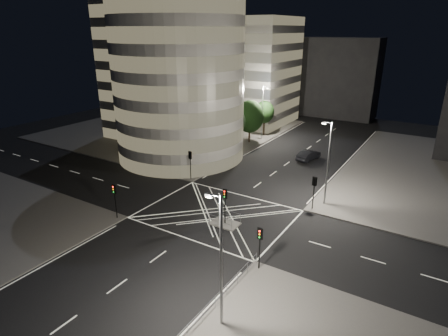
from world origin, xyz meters
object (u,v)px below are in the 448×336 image
Objects in this scene: traffic_signal_fl at (190,160)px; sedan at (309,155)px; traffic_signal_nl at (115,195)px; street_lamp_left_near at (208,132)px; traffic_signal_fr at (314,187)px; traffic_signal_island at (225,200)px; street_lamp_right_far at (328,161)px; traffic_signal_nr at (260,241)px; central_island at (225,224)px; street_lamp_left_far at (263,111)px; street_lamp_right_near at (220,258)px.

traffic_signal_fl is 0.81× the size of sedan.
street_lamp_left_near reaches higher than traffic_signal_nl.
traffic_signal_nl is at bearing -88.06° from street_lamp_left_near.
traffic_signal_fl is at bearing -83.03° from street_lamp_left_near.
traffic_signal_fr is 1.00× the size of traffic_signal_island.
traffic_signal_nl is 32.35m from sedan.
traffic_signal_fl is at bearing -173.12° from street_lamp_right_far.
traffic_signal_island is (-6.80, 5.30, 0.00)m from traffic_signal_nr.
street_lamp_left_near and street_lamp_right_far have the same top height.
traffic_signal_nl is at bearing -153.86° from traffic_signal_island.
traffic_signal_fr is at bearing 50.67° from traffic_signal_island.
traffic_signal_nl and traffic_signal_island have the same top height.
street_lamp_left_far is (-11.44, 31.50, 5.47)m from central_island.
street_lamp_left_far is (-18.24, 36.80, 2.63)m from traffic_signal_nr.
traffic_signal_nr is (17.60, 0.00, 0.00)m from traffic_signal_nl.
central_island is 0.75× the size of traffic_signal_fr.
traffic_signal_fr is at bearing 91.75° from street_lamp_right_near.
street_lamp_left_near reaches higher than sedan.
traffic_signal_fl is 27.79m from street_lamp_right_near.
central_island is at bearing -37.54° from traffic_signal_fl.
street_lamp_left_near reaches higher than traffic_signal_nr.
traffic_signal_fl is at bearing 142.31° from traffic_signal_nr.
street_lamp_left_near is 17.06m from sedan.
street_lamp_left_far is 1.00× the size of street_lamp_right_far.
street_lamp_left_far reaches higher than traffic_signal_nr.
central_island is 0.30× the size of street_lamp_right_far.
street_lamp_left_near is 1.00× the size of street_lamp_left_far.
traffic_signal_nr is 0.40× the size of street_lamp_right_near.
traffic_signal_fl is 0.40× the size of street_lamp_left_far.
street_lamp_right_near is (7.44, -12.50, 2.63)m from traffic_signal_island.
street_lamp_right_far is (0.64, 2.20, 2.63)m from traffic_signal_fr.
traffic_signal_nr is 41.15m from street_lamp_left_far.
street_lamp_right_near is 2.03× the size of sedan.
traffic_signal_island is 25.14m from sedan.
traffic_signal_nr reaches higher than central_island.
street_lamp_left_far is (-0.64, 23.20, 2.63)m from traffic_signal_fl.
street_lamp_right_far is at bearing 54.70° from traffic_signal_island.
street_lamp_right_far is at bearing 73.89° from traffic_signal_fr.
traffic_signal_fr is (6.80, 8.30, 2.84)m from central_island.
traffic_signal_nr is (6.80, -5.30, 2.84)m from central_island.
traffic_signal_island is at bearing -125.30° from street_lamp_right_far.
street_lamp_right_near is (18.24, -7.20, 2.63)m from traffic_signal_nl.
traffic_signal_nl is 1.00× the size of traffic_signal_fr.
traffic_signal_fr is 0.81× the size of sedan.
street_lamp_right_near is at bearing -90.00° from street_lamp_right_far.
sedan is at bearing -29.02° from street_lamp_left_far.
central_island is 11.10m from traffic_signal_fr.
sedan is at bearing 44.83° from street_lamp_left_near.
street_lamp_left_near is at bearing 170.97° from street_lamp_right_far.
traffic_signal_fl is 0.40× the size of street_lamp_right_near.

